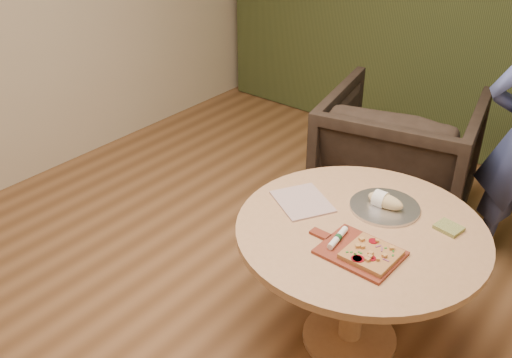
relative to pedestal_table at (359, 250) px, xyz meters
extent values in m
cube|color=brown|center=(-0.46, -0.41, -0.62)|extent=(5.00, 6.00, 0.02)
cylinder|color=tan|center=(0.00, 0.00, -0.59)|extent=(0.51, 0.51, 0.03)
cylinder|color=tan|center=(0.00, 0.00, -0.25)|extent=(0.12, 0.12, 0.68)
cylinder|color=tan|center=(0.00, 0.00, 0.12)|extent=(1.23, 1.23, 0.04)
cube|color=maroon|center=(0.10, -0.19, 0.15)|extent=(0.36, 0.29, 0.01)
cube|color=maroon|center=(-0.12, -0.18, 0.15)|extent=(0.10, 0.05, 0.01)
cube|color=#BF874A|center=(0.16, -0.19, 0.17)|extent=(0.23, 0.23, 0.02)
cylinder|color=maroon|center=(0.18, -0.23, 0.18)|extent=(0.04, 0.04, 0.00)
cylinder|color=maroon|center=(0.13, -0.28, 0.18)|extent=(0.05, 0.05, 0.00)
cylinder|color=maroon|center=(0.12, -0.11, 0.18)|extent=(0.04, 0.04, 0.00)
cylinder|color=maroon|center=(0.14, -0.27, 0.18)|extent=(0.05, 0.05, 0.00)
cube|color=#DC9D52|center=(0.14, -0.11, 0.18)|extent=(0.02, 0.02, 0.01)
cube|color=#DC9D52|center=(0.08, -0.14, 0.18)|extent=(0.03, 0.03, 0.01)
cube|color=#DC9D52|center=(0.21, -0.23, 0.18)|extent=(0.02, 0.02, 0.01)
cube|color=#DC9D52|center=(0.17, -0.26, 0.18)|extent=(0.02, 0.02, 0.01)
cube|color=#DC9D52|center=(0.22, -0.19, 0.18)|extent=(0.02, 0.02, 0.01)
cube|color=#DC9D52|center=(0.22, -0.11, 0.18)|extent=(0.03, 0.03, 0.01)
cube|color=#DC9D52|center=(0.17, -0.23, 0.18)|extent=(0.02, 0.02, 0.01)
cube|color=#DC9D52|center=(0.11, -0.19, 0.18)|extent=(0.03, 0.03, 0.01)
cube|color=#DC9D52|center=(0.09, -0.20, 0.18)|extent=(0.03, 0.03, 0.01)
cube|color=#DC9D52|center=(0.16, -0.21, 0.18)|extent=(0.02, 0.02, 0.01)
cube|color=#2C7B29|center=(0.19, -0.13, 0.18)|extent=(0.01, 0.01, 0.00)
cube|color=#2C7B29|center=(0.17, -0.23, 0.18)|extent=(0.01, 0.01, 0.00)
cube|color=#2C7B29|center=(0.12, -0.23, 0.18)|extent=(0.01, 0.01, 0.00)
cube|color=#2C7B29|center=(0.09, -0.25, 0.18)|extent=(0.01, 0.01, 0.00)
cube|color=#2C7B29|center=(0.11, -0.23, 0.18)|extent=(0.01, 0.01, 0.00)
cube|color=#2C7B29|center=(0.11, -0.25, 0.18)|extent=(0.01, 0.01, 0.00)
cube|color=#2C7B29|center=(0.11, -0.25, 0.18)|extent=(0.01, 0.01, 0.00)
cube|color=#2C7B29|center=(0.23, -0.13, 0.18)|extent=(0.01, 0.01, 0.00)
cube|color=#2C7B29|center=(0.24, -0.15, 0.18)|extent=(0.01, 0.01, 0.00)
cube|color=#2C7B29|center=(0.07, -0.26, 0.18)|extent=(0.01, 0.01, 0.00)
cube|color=#8B4473|center=(0.23, -0.20, 0.18)|extent=(0.03, 0.01, 0.00)
cube|color=#8B4473|center=(0.18, -0.15, 0.18)|extent=(0.02, 0.03, 0.00)
cube|color=#8B4473|center=(0.17, -0.23, 0.18)|extent=(0.03, 0.01, 0.00)
cube|color=#8B4473|center=(0.14, -0.27, 0.18)|extent=(0.03, 0.01, 0.00)
cube|color=#8B4473|center=(0.16, -0.13, 0.18)|extent=(0.02, 0.03, 0.00)
cylinder|color=white|center=(-0.02, -0.18, 0.17)|extent=(0.05, 0.17, 0.03)
cylinder|color=#194C26|center=(-0.02, -0.18, 0.17)|extent=(0.04, 0.03, 0.03)
cube|color=silver|center=(-0.04, -0.09, 0.17)|extent=(0.02, 0.04, 0.00)
cube|color=silver|center=(-0.35, 0.00, 0.15)|extent=(0.38, 0.37, 0.01)
cylinder|color=silver|center=(0.01, 0.22, 0.14)|extent=(0.35, 0.35, 0.01)
cylinder|color=silver|center=(0.01, 0.22, 0.15)|extent=(0.36, 0.36, 0.02)
ellipsoid|color=#DFC488|center=(0.01, 0.22, 0.18)|extent=(0.19, 0.08, 0.07)
cylinder|color=white|center=(-0.02, 0.22, 0.18)|extent=(0.06, 0.09, 0.09)
cube|color=olive|center=(0.34, 0.25, 0.15)|extent=(0.14, 0.12, 0.02)
imported|color=black|center=(-0.41, 1.30, -0.10)|extent=(1.17, 1.13, 1.03)
camera|label=1|loc=(1.03, -2.09, 1.74)|focal=40.00mm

